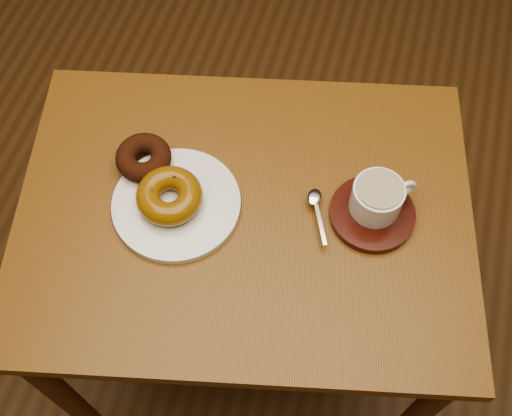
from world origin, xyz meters
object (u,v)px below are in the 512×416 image
(saucer, at_px, (372,214))
(coffee_cup, at_px, (378,197))
(cafe_table, at_px, (245,241))
(donut_plate, at_px, (176,204))

(saucer, distance_m, coffee_cup, 0.04)
(cafe_table, bearing_deg, donut_plate, 178.19)
(cafe_table, relative_size, donut_plate, 4.04)
(cafe_table, xyz_separation_m, donut_plate, (-0.11, -0.02, 0.12))
(cafe_table, distance_m, coffee_cup, 0.26)
(coffee_cup, bearing_deg, saucer, -132.90)
(donut_plate, bearing_deg, saucer, 12.11)
(donut_plate, bearing_deg, cafe_table, 10.48)
(cafe_table, relative_size, saucer, 6.14)
(donut_plate, distance_m, coffee_cup, 0.32)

